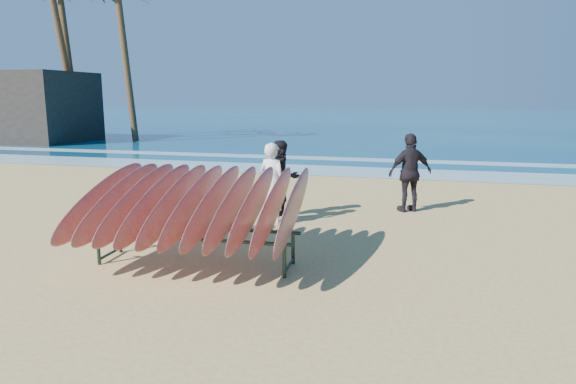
{
  "coord_description": "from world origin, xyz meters",
  "views": [
    {
      "loc": [
        2.28,
        -7.66,
        2.59
      ],
      "look_at": [
        0.0,
        0.8,
        0.95
      ],
      "focal_mm": 32.0,
      "sensor_mm": 36.0,
      "label": 1
    }
  ],
  "objects_px": {
    "person_dark_a": "(282,180)",
    "person_dark_b": "(410,173)",
    "person_white": "(272,183)",
    "surfboard_rack": "(194,204)",
    "building": "(12,107)"
  },
  "relations": [
    {
      "from": "building",
      "to": "person_dark_a",
      "type": "bearing_deg",
      "value": -35.45
    },
    {
      "from": "person_white",
      "to": "person_dark_b",
      "type": "height_order",
      "value": "person_dark_b"
    },
    {
      "from": "person_white",
      "to": "building",
      "type": "height_order",
      "value": "building"
    },
    {
      "from": "person_dark_a",
      "to": "building",
      "type": "relative_size",
      "value": 0.19
    },
    {
      "from": "building",
      "to": "person_white",
      "type": "bearing_deg",
      "value": -36.49
    },
    {
      "from": "person_dark_a",
      "to": "building",
      "type": "distance_m",
      "value": 25.16
    },
    {
      "from": "person_white",
      "to": "person_dark_a",
      "type": "relative_size",
      "value": 1.0
    },
    {
      "from": "surfboard_rack",
      "to": "person_white",
      "type": "relative_size",
      "value": 2.0
    },
    {
      "from": "person_dark_b",
      "to": "building",
      "type": "relative_size",
      "value": 0.2
    },
    {
      "from": "person_dark_a",
      "to": "surfboard_rack",
      "type": "bearing_deg",
      "value": -141.51
    },
    {
      "from": "building",
      "to": "surfboard_rack",
      "type": "bearing_deg",
      "value": -41.84
    },
    {
      "from": "surfboard_rack",
      "to": "person_dark_b",
      "type": "relative_size",
      "value": 1.88
    },
    {
      "from": "person_dark_a",
      "to": "person_dark_b",
      "type": "xyz_separation_m",
      "value": [
        2.62,
        1.36,
        0.05
      ]
    },
    {
      "from": "person_dark_a",
      "to": "person_dark_b",
      "type": "height_order",
      "value": "person_dark_b"
    },
    {
      "from": "surfboard_rack",
      "to": "person_dark_b",
      "type": "height_order",
      "value": "person_dark_b"
    }
  ]
}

